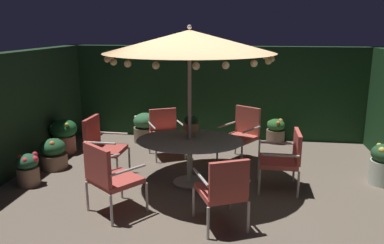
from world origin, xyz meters
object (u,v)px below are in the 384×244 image
centerpiece_planter (191,124)px  potted_plant_left_far (53,154)px  patio_chair_southeast (285,156)px  potted_plant_back_center (145,127)px  potted_plant_right_near (28,169)px  patio_chair_northeast (109,175)px  potted_plant_back_right (64,135)px  potted_plant_left_near (384,164)px  patio_chair_north (101,143)px  patio_umbrella (189,42)px  patio_dining_table (190,146)px  patio_chair_east (223,188)px  patio_chair_southwest (165,129)px  patio_chair_south (242,131)px  potted_plant_back_left (276,131)px

centerpiece_planter → potted_plant_left_far: centerpiece_planter is taller
patio_chair_southeast → potted_plant_back_center: bearing=142.1°
potted_plant_right_near → centerpiece_planter: bearing=12.9°
patio_chair_northeast → potted_plant_back_center: size_ratio=1.55×
patio_chair_northeast → potted_plant_right_near: 1.85m
potted_plant_back_right → potted_plant_left_near: bearing=-7.7°
patio_chair_north → potted_plant_left_far: (-1.04, 0.29, -0.33)m
patio_umbrella → patio_chair_northeast: bearing=-127.6°
patio_dining_table → patio_chair_north: bearing=178.0°
patio_chair_north → patio_chair_east: bearing=-33.8°
patio_chair_east → patio_chair_southeast: size_ratio=1.02×
potted_plant_back_center → patio_chair_east: bearing=-61.3°
potted_plant_right_near → patio_chair_southeast: bearing=5.7°
patio_chair_northeast → potted_plant_left_far: size_ratio=1.83×
patio_chair_north → patio_chair_southwest: 1.53m
patio_chair_south → potted_plant_back_left: patio_chair_south is taller
patio_chair_northeast → potted_plant_back_left: (2.48, 3.71, -0.31)m
potted_plant_left_far → potted_plant_back_left: bearing=27.8°
potted_plant_back_left → potted_plant_right_near: bearing=-144.6°
patio_chair_north → potted_plant_left_near: (4.64, 0.36, -0.26)m
potted_plant_back_left → potted_plant_left_near: (1.57, -2.10, 0.07)m
patio_chair_southeast → potted_plant_back_center: 3.59m
patio_umbrella → centerpiece_planter: 1.33m
potted_plant_back_center → potted_plant_left_near: (4.45, -1.76, 0.02)m
potted_plant_left_near → potted_plant_left_far: (-5.68, -0.07, -0.08)m
potted_plant_back_left → patio_chair_southeast: bearing=-91.2°
patio_chair_south → patio_chair_southwest: size_ratio=1.11×
patio_chair_southwest → potted_plant_back_right: (-2.08, -0.13, -0.15)m
potted_plant_back_left → potted_plant_left_near: size_ratio=0.82×
centerpiece_planter → patio_chair_south: bearing=53.3°
potted_plant_left_near → patio_chair_southeast: bearing=-165.0°
patio_chair_northeast → patio_chair_southeast: size_ratio=1.06×
patio_umbrella → patio_chair_southwest: (-0.68, 1.34, -1.76)m
potted_plant_left_far → patio_chair_southeast: bearing=-5.2°
patio_umbrella → potted_plant_back_right: size_ratio=3.80×
patio_dining_table → potted_plant_back_left: size_ratio=3.15×
centerpiece_planter → potted_plant_back_center: bearing=123.2°
potted_plant_left_near → potted_plant_back_right: bearing=172.3°
potted_plant_left_near → centerpiece_planter: bearing=-175.3°
patio_chair_southwest → potted_plant_left_near: (3.81, -0.92, -0.19)m
potted_plant_back_center → patio_chair_northeast: bearing=-83.3°
potted_plant_back_left → patio_chair_southwest: bearing=-152.3°
patio_umbrella → potted_plant_back_left: (1.56, 2.51, -2.02)m
patio_umbrella → patio_chair_east: size_ratio=2.69×
potted_plant_back_left → potted_plant_left_far: 4.65m
potted_plant_back_left → potted_plant_left_far: bearing=-152.2°
potted_plant_right_near → potted_plant_left_far: size_ratio=0.96×
patio_chair_south → potted_plant_back_left: size_ratio=1.86×
potted_plant_back_right → patio_chair_northeast: bearing=-52.7°
patio_chair_southwest → potted_plant_left_near: patio_chair_southwest is taller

